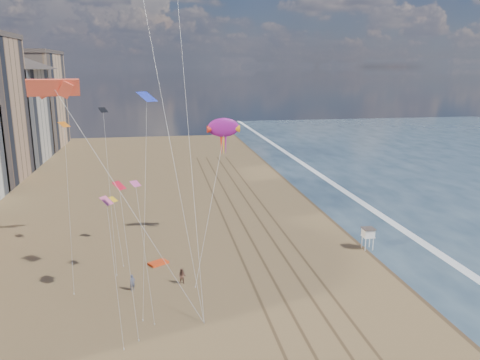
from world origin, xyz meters
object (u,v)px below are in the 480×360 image
grounded_kite (158,263)px  show_kite (223,128)px  kite_flyer_a (132,282)px  lifeguard_stand (368,233)px  kite_flyer_b (182,276)px

grounded_kite → show_kite: show_kite is taller
grounded_kite → kite_flyer_a: kite_flyer_a is taller
lifeguard_stand → show_kite: show_kite is taller
show_kite → kite_flyer_a: bearing=-130.2°
lifeguard_stand → kite_flyer_b: 24.41m
grounded_kite → show_kite: (8.84, 7.28, 14.79)m
lifeguard_stand → kite_flyer_b: lifeguard_stand is taller
show_kite → kite_flyer_b: show_kite is taller
show_kite → kite_flyer_a: size_ratio=11.88×
kite_flyer_a → kite_flyer_b: size_ratio=1.00×
show_kite → kite_flyer_b: size_ratio=11.91×
lifeguard_stand → kite_flyer_a: 29.56m
grounded_kite → kite_flyer_a: 6.85m
lifeguard_stand → show_kite: size_ratio=0.14×
kite_flyer_a → kite_flyer_b: (5.16, 0.59, -0.00)m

